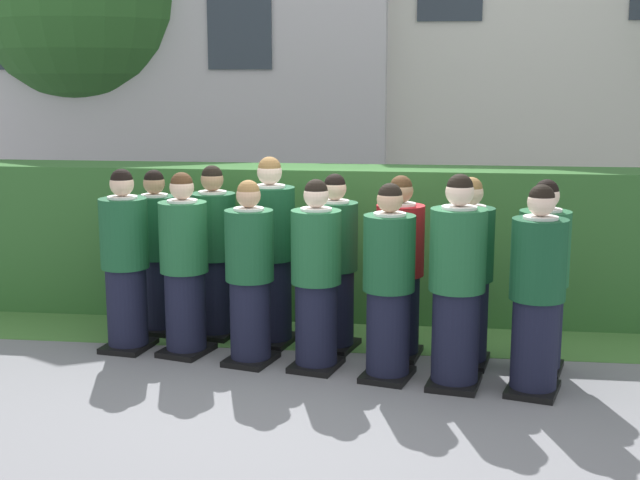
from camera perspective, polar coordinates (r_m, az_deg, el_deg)
ground_plane at (r=7.36m, az=-0.28°, el=-8.47°), size 60.00×60.00×0.00m
student_front_row_0 at (r=7.87m, az=-12.70°, el=-1.59°), size 0.45×0.52×1.63m
student_front_row_1 at (r=7.64m, az=-8.93°, el=-1.88°), size 0.49×0.55×1.61m
student_front_row_2 at (r=7.34m, az=-4.65°, el=-2.46°), size 0.47×0.54×1.58m
student_front_row_3 at (r=7.17m, az=-0.23°, el=-2.64°), size 0.47×0.53×1.60m
student_front_row_4 at (r=6.95m, az=4.54°, el=-3.11°), size 0.47×0.53×1.60m
student_front_row_5 at (r=6.83m, az=9.00°, el=-3.06°), size 0.47×0.57×1.69m
student_front_row_6 at (r=6.81m, az=14.10°, el=-3.57°), size 0.49×0.56×1.63m
student_rear_row_0 at (r=8.37m, az=-10.71°, el=-1.01°), size 0.43×0.53×1.56m
student_rear_row_1 at (r=8.13m, az=-7.00°, el=-1.04°), size 0.45×0.52×1.62m
student_rear_row_2 at (r=7.85m, az=-3.28°, el=-1.03°), size 0.50×0.58×1.72m
student_rear_row_3 at (r=7.69m, az=0.96°, el=-1.77°), size 0.47×0.53×1.59m
student_in_red_blazer at (r=7.50m, az=5.27°, el=-2.10°), size 0.44×0.51×1.60m
student_rear_row_5 at (r=7.39m, az=9.73°, el=-2.38°), size 0.45×0.54×1.61m
student_rear_row_6 at (r=7.32m, az=14.43°, el=-2.67°), size 0.47×0.55×1.61m
hedge at (r=8.80m, az=1.15°, el=-0.12°), size 10.59×0.70×1.52m
lawn_strip at (r=8.21m, az=0.54°, el=-6.37°), size 10.59×0.90×0.01m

